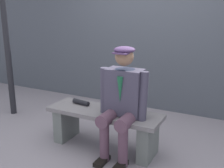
% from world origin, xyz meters
% --- Properties ---
extents(ground_plane, '(30.00, 30.00, 0.00)m').
position_xyz_m(ground_plane, '(0.00, 0.00, 0.00)').
color(ground_plane, gray).
extents(bench, '(1.42, 0.46, 0.48)m').
position_xyz_m(bench, '(0.00, 0.00, 0.32)').
color(bench, slate).
rests_on(bench, ground).
extents(seated_man, '(0.59, 0.58, 1.28)m').
position_xyz_m(seated_man, '(-0.27, 0.07, 0.70)').
color(seated_man, '#3F3A4D').
rests_on(seated_man, ground).
extents(rolled_magazine, '(0.25, 0.10, 0.06)m').
position_xyz_m(rolled_magazine, '(0.37, -0.06, 0.52)').
color(rolled_magazine, black).
rests_on(rolled_magazine, bench).
extents(stadium_wall, '(12.00, 0.24, 1.97)m').
position_xyz_m(stadium_wall, '(0.00, -1.71, 0.99)').
color(stadium_wall, '#484D56').
rests_on(stadium_wall, ground).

